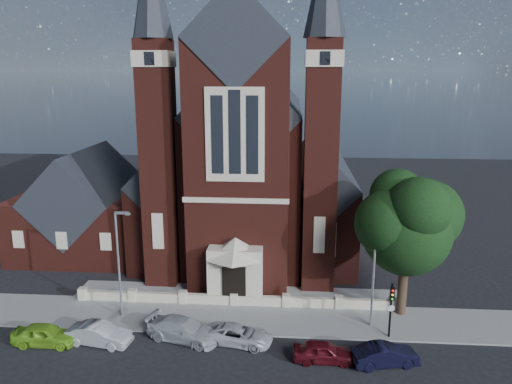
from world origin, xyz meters
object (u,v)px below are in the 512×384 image
traffic_signal (391,304)px  car_white_suv (239,335)px  street_lamp_right (375,266)px  car_navy (385,355)px  car_silver_b (184,330)px  street_lamp_left (119,259)px  car_silver_a (99,334)px  church (252,163)px  street_tree (409,226)px  car_lime_van (45,335)px  car_dark_red (323,352)px  parish_hall (88,211)px

traffic_signal → car_white_suv: bearing=-172.4°
street_lamp_right → car_navy: size_ratio=1.96×
street_lamp_right → car_silver_b: street_lamp_right is taller
street_lamp_left → car_white_suv: bearing=-18.2°
street_lamp_right → car_navy: bearing=-89.0°
street_lamp_right → car_silver_a: bearing=-168.6°
traffic_signal → car_white_suv: traffic_signal is taller
traffic_signal → car_silver_b: traffic_signal is taller
car_silver_a → traffic_signal: bearing=-74.6°
church → car_white_suv: church is taller
street_tree → car_white_suv: 14.03m
church → car_lime_van: size_ratio=8.28×
street_tree → car_navy: street_tree is taller
street_lamp_right → car_dark_red: street_lamp_right is taller
car_silver_a → street_lamp_right: bearing=-69.5°
street_lamp_left → traffic_signal: bearing=-4.8°
traffic_signal → car_dark_red: size_ratio=1.05×
car_white_suv → car_dark_red: bearing=-96.1°
parish_hall → street_lamp_left: parish_hall is taller
street_tree → traffic_signal: size_ratio=2.67×
street_lamp_left → car_white_suv: size_ratio=1.80×
church → traffic_signal: size_ratio=8.72×
street_tree → street_lamp_left: (-20.51, -1.71, -2.36)m
street_tree → car_silver_a: (-20.85, -5.41, -6.25)m
car_silver_a → car_silver_b: car_silver_b is taller
church → car_white_suv: size_ratio=7.76×
street_tree → car_white_suv: bearing=-158.3°
car_silver_b → church: bearing=9.8°
church → car_silver_a: bearing=-110.0°
car_silver_b → street_lamp_left: bearing=78.9°
street_lamp_right → traffic_signal: 2.71m
street_lamp_left → car_navy: bearing=-14.7°
car_silver_b → car_navy: bearing=-81.7°
traffic_signal → car_white_suv: (-10.04, -1.34, -1.96)m
car_dark_red → car_silver_a: bearing=86.0°
parish_hall → car_lime_van: bearing=-76.9°
traffic_signal → street_lamp_right: bearing=120.0°
car_silver_a → car_white_suv: (9.22, 0.79, -0.09)m
parish_hall → car_silver_a: bearing=-66.4°
car_dark_red → street_tree: bearing=-44.7°
parish_hall → car_dark_red: parish_hall is taller
car_silver_b → car_white_suv: (3.78, -0.18, -0.12)m
car_lime_van → car_white_suv: car_lime_van is taller
traffic_signal → car_navy: bearing=-104.6°
car_silver_a → car_silver_b: bearing=-70.8°
traffic_signal → car_lime_van: traffic_signal is taller
street_tree → car_navy: (-2.42, -6.46, -6.28)m
car_silver_a → car_navy: 18.46m
street_tree → car_silver_a: 22.43m
car_silver_a → car_dark_red: (14.66, -0.93, -0.06)m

